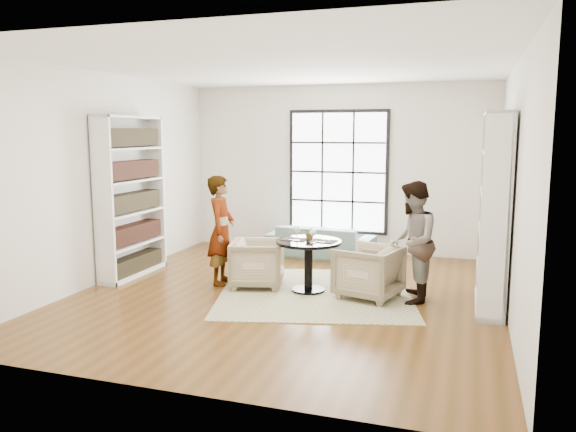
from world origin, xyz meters
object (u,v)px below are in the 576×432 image
(armchair_left, at_px, (258,263))
(person_right, at_px, (412,242))
(wine_glass_right, at_px, (313,233))
(sofa, at_px, (321,241))
(wine_glass_left, at_px, (297,230))
(flower_centerpiece, at_px, (310,233))
(pedestal_table, at_px, (308,254))
(person_left, at_px, (221,230))
(armchair_right, at_px, (368,272))

(armchair_left, height_order, person_right, person_right)
(wine_glass_right, bearing_deg, person_right, 6.04)
(sofa, height_order, wine_glass_left, wine_glass_left)
(flower_centerpiece, bearing_deg, armchair_left, -177.70)
(pedestal_table, distance_m, person_right, 1.40)
(pedestal_table, height_order, wine_glass_right, wine_glass_right)
(person_left, bearing_deg, armchair_left, -97.81)
(wine_glass_right, bearing_deg, armchair_right, 10.57)
(person_left, distance_m, person_right, 2.67)
(sofa, relative_size, flower_centerpiece, 9.97)
(armchair_left, distance_m, wine_glass_left, 0.81)
(wine_glass_left, bearing_deg, armchair_left, 171.03)
(sofa, distance_m, person_right, 2.90)
(sofa, xyz_separation_m, wine_glass_left, (0.27, -2.28, 0.59))
(sofa, height_order, flower_centerpiece, flower_centerpiece)
(wine_glass_right, bearing_deg, wine_glass_left, 160.24)
(pedestal_table, height_order, sofa, pedestal_table)
(sofa, bearing_deg, pedestal_table, 104.39)
(pedestal_table, relative_size, sofa, 0.48)
(sofa, distance_m, wine_glass_left, 2.37)
(armchair_right, xyz_separation_m, wine_glass_right, (-0.72, -0.13, 0.50))
(flower_centerpiece, bearing_deg, wine_glass_left, -138.85)
(pedestal_table, xyz_separation_m, wine_glass_right, (0.10, -0.16, 0.33))
(person_left, xyz_separation_m, person_right, (2.67, -0.05, -0.00))
(wine_glass_left, bearing_deg, armchair_right, 2.81)
(person_left, relative_size, wine_glass_right, 8.02)
(pedestal_table, distance_m, person_left, 1.32)
(person_right, relative_size, flower_centerpiece, 8.34)
(wine_glass_left, bearing_deg, wine_glass_right, -19.76)
(armchair_left, height_order, armchair_right, armchair_right)
(pedestal_table, xyz_separation_m, sofa, (-0.41, 2.21, -0.25))
(sofa, bearing_deg, wine_glass_left, 100.64)
(person_left, distance_m, flower_centerpiece, 1.30)
(person_right, bearing_deg, flower_centerpiece, -96.17)
(pedestal_table, xyz_separation_m, flower_centerpiece, (0.01, 0.05, 0.29))
(pedestal_table, bearing_deg, flower_centerpiece, 83.57)
(armchair_right, height_order, person_left, person_left)
(armchair_right, relative_size, person_right, 0.49)
(armchair_right, height_order, flower_centerpiece, flower_centerpiece)
(armchair_left, xyz_separation_m, person_left, (-0.55, 0.00, 0.44))
(armchair_left, distance_m, flower_centerpiece, 0.89)
(pedestal_table, xyz_separation_m, armchair_left, (-0.75, 0.02, -0.18))
(armchair_right, distance_m, wine_glass_right, 0.89)
(pedestal_table, relative_size, armchair_left, 1.21)
(sofa, bearing_deg, armchair_left, 85.08)
(sofa, height_order, wine_glass_right, wine_glass_right)
(armchair_left, distance_m, wine_glass_right, 1.01)
(pedestal_table, height_order, armchair_right, pedestal_table)
(sofa, height_order, person_right, person_right)
(armchair_right, xyz_separation_m, flower_centerpiece, (-0.82, 0.08, 0.46))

